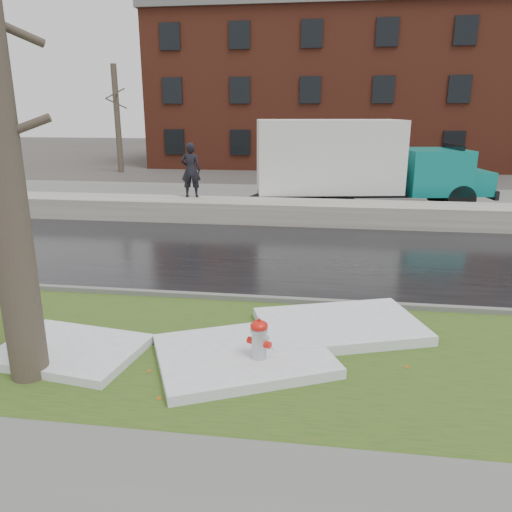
# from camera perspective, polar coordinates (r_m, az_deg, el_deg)

# --- Properties ---
(ground) EXTENTS (120.00, 120.00, 0.00)m
(ground) POSITION_cam_1_polar(r_m,az_deg,el_deg) (9.41, 0.92, -7.66)
(ground) COLOR #47423D
(ground) RESTS_ON ground
(verge) EXTENTS (60.00, 4.50, 0.04)m
(verge) POSITION_cam_1_polar(r_m,az_deg,el_deg) (8.29, -0.19, -11.02)
(verge) COLOR #2C4A18
(verge) RESTS_ON ground
(road) EXTENTS (60.00, 7.00, 0.03)m
(road) POSITION_cam_1_polar(r_m,az_deg,el_deg) (13.62, 3.31, 0.08)
(road) COLOR black
(road) RESTS_ON ground
(parking_lot) EXTENTS (60.00, 9.00, 0.03)m
(parking_lot) POSITION_cam_1_polar(r_m,az_deg,el_deg) (21.89, 5.25, 6.28)
(parking_lot) COLOR slate
(parking_lot) RESTS_ON ground
(curb) EXTENTS (60.00, 0.15, 0.14)m
(curb) POSITION_cam_1_polar(r_m,az_deg,el_deg) (10.30, 1.63, -5.05)
(curb) COLOR slate
(curb) RESTS_ON ground
(snowbank) EXTENTS (60.00, 1.60, 0.75)m
(snowbank) POSITION_cam_1_polar(r_m,az_deg,el_deg) (17.61, 4.52, 5.01)
(snowbank) COLOR #B6B1A6
(snowbank) RESTS_ON ground
(brick_building) EXTENTS (26.00, 12.00, 10.00)m
(brick_building) POSITION_cam_1_polar(r_m,az_deg,el_deg) (38.56, 10.01, 17.89)
(brick_building) COLOR maroon
(brick_building) RESTS_ON ground
(bg_tree_left) EXTENTS (1.40, 1.62, 6.50)m
(bg_tree_left) POSITION_cam_1_polar(r_m,az_deg,el_deg) (33.21, -15.57, 14.95)
(bg_tree_left) COLOR brown
(bg_tree_left) RESTS_ON ground
(bg_tree_center) EXTENTS (1.40, 1.62, 6.50)m
(bg_tree_center) POSITION_cam_1_polar(r_m,az_deg,el_deg) (35.25, -3.56, 15.55)
(bg_tree_center) COLOR brown
(bg_tree_center) RESTS_ON ground
(fire_hydrant) EXTENTS (0.40, 0.38, 0.80)m
(fire_hydrant) POSITION_cam_1_polar(r_m,az_deg,el_deg) (7.64, 0.38, -9.76)
(fire_hydrant) COLOR #ADB0B5
(fire_hydrant) RESTS_ON verge
(box_truck) EXTENTS (10.55, 3.89, 3.48)m
(box_truck) POSITION_cam_1_polar(r_m,az_deg,el_deg) (20.10, 11.36, 10.38)
(box_truck) COLOR black
(box_truck) RESTS_ON ground
(worker) EXTENTS (0.76, 0.54, 1.96)m
(worker) POSITION_cam_1_polar(r_m,az_deg,el_deg) (18.47, -7.47, 9.72)
(worker) COLOR black
(worker) RESTS_ON snowbank
(snow_patch_near) EXTENTS (3.20, 2.90, 0.16)m
(snow_patch_near) POSITION_cam_1_polar(r_m,az_deg,el_deg) (8.01, -1.50, -11.27)
(snow_patch_near) COLOR white
(snow_patch_near) RESTS_ON verge
(snow_patch_far) EXTENTS (2.41, 1.91, 0.14)m
(snow_patch_far) POSITION_cam_1_polar(r_m,az_deg,el_deg) (8.70, -20.49, -10.07)
(snow_patch_far) COLOR white
(snow_patch_far) RESTS_ON verge
(snow_patch_side) EXTENTS (3.23, 2.61, 0.18)m
(snow_patch_side) POSITION_cam_1_polar(r_m,az_deg,el_deg) (9.10, 9.54, -7.89)
(snow_patch_side) COLOR white
(snow_patch_side) RESTS_ON verge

